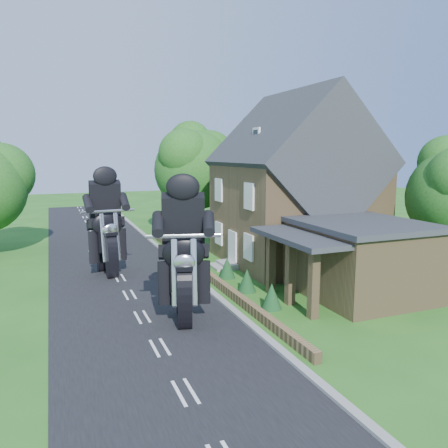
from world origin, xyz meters
name	(u,v)px	position (x,y,z in m)	size (l,w,h in m)	color
ground	(142,317)	(0.00, 0.00, 0.00)	(120.00, 120.00, 0.00)	#225A19
road	(142,317)	(0.00, 0.00, 0.01)	(7.00, 80.00, 0.02)	black
kerb	(226,304)	(3.65, 0.00, 0.06)	(0.30, 80.00, 0.12)	gray
garden_wall	(203,271)	(4.30, 5.00, 0.20)	(0.30, 22.00, 0.40)	olive
house	(295,190)	(10.49, 6.00, 4.34)	(9.54, 8.64, 10.24)	olive
annex	(358,257)	(9.87, -0.80, 1.77)	(7.05, 5.94, 3.44)	olive
tree_house_right	(352,172)	(16.65, 8.62, 5.19)	(6.51, 6.00, 8.40)	black
tree_behind_house	(271,157)	(14.18, 16.14, 6.23)	(7.81, 7.20, 10.08)	black
tree_behind_left	(199,163)	(8.16, 17.13, 5.73)	(6.94, 6.40, 9.16)	black
shrub_a	(272,296)	(5.30, -1.00, 0.55)	(0.90, 0.90, 1.10)	#113518
shrub_b	(247,280)	(5.30, 1.50, 0.55)	(0.90, 0.90, 1.10)	#113518
shrub_c	(227,268)	(5.30, 4.00, 0.55)	(0.90, 0.90, 1.10)	#113518
shrub_d	(197,249)	(5.30, 9.00, 0.55)	(0.90, 0.90, 1.10)	#113518
shrub_e	(186,241)	(5.30, 11.50, 0.55)	(0.90, 0.90, 1.10)	#113518
shrub_f	(176,235)	(5.30, 14.00, 0.55)	(0.90, 0.90, 1.10)	#113518
motorcycle_lead	(184,300)	(1.47, -1.05, 0.86)	(0.47, 1.85, 1.73)	black
motorcycle_follow	(108,259)	(-0.48, 6.88, 0.87)	(0.47, 1.88, 1.75)	black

